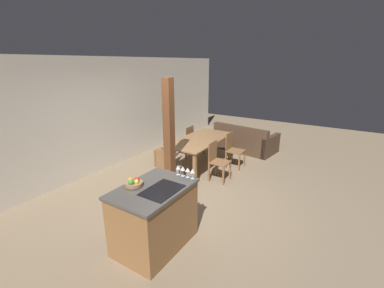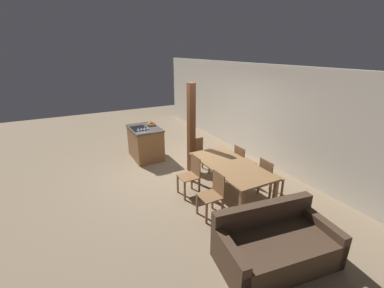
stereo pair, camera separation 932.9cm
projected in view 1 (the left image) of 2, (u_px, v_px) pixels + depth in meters
The scene contains 16 objects.
ground_plane at pixel (184, 200), 5.03m from camera, with size 16.00×16.00×0.00m, color #847056.
wall_back at pixel (91, 118), 5.91m from camera, with size 11.20×0.08×2.70m.
kitchen_island at pixel (154, 217), 3.66m from camera, with size 1.16×0.81×0.94m.
fruit_bowl at pixel (134, 183), 3.54m from camera, with size 0.25×0.25×0.11m.
wine_glass_near at pixel (193, 171), 3.72m from camera, with size 0.07×0.07×0.16m.
wine_glass_middle at pixel (188, 170), 3.77m from camera, with size 0.07×0.07×0.16m.
wine_glass_far at pixel (183, 169), 3.81m from camera, with size 0.07×0.07×0.16m.
wine_glass_end at pixel (178, 168), 3.85m from camera, with size 0.07×0.07×0.16m.
dining_table at pixel (200, 142), 6.42m from camera, with size 1.99×0.96×0.75m.
dining_chair_near_left at pixel (217, 160), 5.76m from camera, with size 0.40×0.40×0.89m.
dining_chair_near_right at pixel (233, 149), 6.48m from camera, with size 0.40×0.40×0.89m.
dining_chair_far_left at pixel (167, 149), 6.48m from camera, with size 0.40×0.40×0.89m.
dining_chair_far_right at pixel (186, 141), 7.20m from camera, with size 0.40×0.40×0.89m.
dining_chair_head_end at pixel (167, 167), 5.37m from camera, with size 0.40×0.40×0.89m.
couch at pixel (245, 141), 7.79m from camera, with size 1.19×1.87×0.80m.
timber_post at pixel (169, 138), 4.99m from camera, with size 0.17×0.17×2.31m.
Camera 1 is at (-3.69, -2.49, 2.58)m, focal length 24.00 mm.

